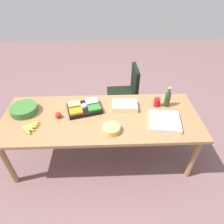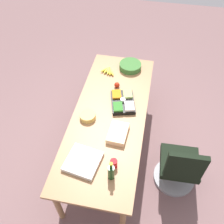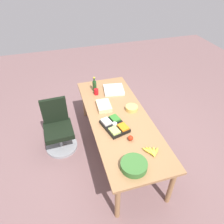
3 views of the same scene
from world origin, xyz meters
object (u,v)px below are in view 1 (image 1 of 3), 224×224
conference_table (101,121)px  office_chair (124,98)px  wine_bottle (168,99)px  pizza_box (164,121)px  veggie_tray (84,108)px  chip_bowl (111,129)px  banana_bunch (29,127)px  apple_red (58,115)px  salad_bowl (24,109)px  red_solo_cup (157,102)px  sheet_cake (125,106)px

conference_table → office_chair: 1.10m
wine_bottle → pizza_box: wine_bottle is taller
veggie_tray → chip_bowl: 0.52m
banana_bunch → apple_red: 0.35m
banana_bunch → chip_bowl: size_ratio=1.13×
veggie_tray → apple_red: veggie_tray is taller
salad_bowl → banana_bunch: (0.15, -0.31, -0.02)m
office_chair → pizza_box: 1.25m
red_solo_cup → sheet_cake: bearing=-175.8°
office_chair → banana_bunch: (-1.22, -1.16, 0.43)m
chip_bowl → office_chair: bearing=77.5°
conference_table → red_solo_cup: 0.78m
pizza_box → conference_table: bearing=178.5°
conference_table → pizza_box: bearing=-10.8°
chip_bowl → apple_red: (-0.64, 0.26, 0.00)m
red_solo_cup → veggie_tray: bearing=-176.4°
wine_bottle → chip_bowl: (-0.75, -0.45, -0.07)m
sheet_cake → pizza_box: bearing=-34.7°
office_chair → salad_bowl: 1.67m
banana_bunch → apple_red: (0.30, 0.19, 0.01)m
chip_bowl → conference_table: bearing=115.1°
salad_bowl → red_solo_cup: red_solo_cup is taller
office_chair → red_solo_cup: bearing=-66.0°
red_solo_cup → pizza_box: (0.02, -0.34, -0.03)m
conference_table → apple_red: (-0.52, 0.00, 0.11)m
red_solo_cup → wine_bottle: bearing=-0.9°
red_solo_cup → chip_bowl: (-0.62, -0.46, -0.02)m
wine_bottle → apple_red: 1.41m
wine_bottle → banana_bunch: bearing=-167.3°
red_solo_cup → conference_table: bearing=-165.2°
apple_red → sheet_cake: bearing=11.0°
conference_table → veggie_tray: 0.27m
pizza_box → chip_bowl: size_ratio=1.77×
wine_bottle → salad_bowl: size_ratio=0.84×
conference_table → veggie_tray: bearing=147.2°
conference_table → office_chair: bearing=67.9°
wine_bottle → veggie_tray: bearing=-177.0°
veggie_tray → banana_bunch: veggie_tray is taller
sheet_cake → wine_bottle: bearing=3.0°
office_chair → chip_bowl: (-0.27, -1.23, 0.44)m
wine_bottle → sheet_cake: (-0.56, -0.03, -0.07)m
office_chair → banana_bunch: bearing=-136.3°
pizza_box → banana_bunch: bearing=-169.1°
veggie_tray → apple_red: size_ratio=6.35×
office_chair → salad_bowl: size_ratio=2.78×
banana_bunch → chip_bowl: chip_bowl is taller
pizza_box → chip_bowl: (-0.64, -0.12, 0.01)m
conference_table → apple_red: size_ratio=32.29×
conference_table → wine_bottle: wine_bottle is taller
veggie_tray → pizza_box: size_ratio=1.34×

